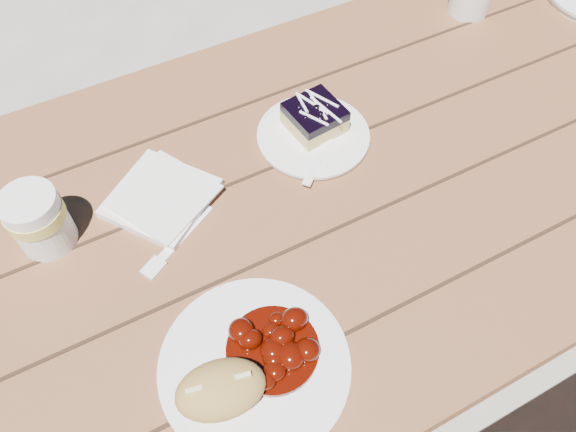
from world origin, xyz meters
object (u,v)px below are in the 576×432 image
bread_roll (221,390)px  second_cup (39,220)px  main_plate (255,366)px  blueberry_cake (315,117)px  dessert_plate (313,136)px  picnic_table (404,201)px

bread_roll → second_cup: (-0.14, 0.36, 0.01)m
main_plate → blueberry_cake: size_ratio=2.61×
main_plate → dessert_plate: bearing=50.3°
main_plate → second_cup: size_ratio=2.39×
picnic_table → blueberry_cake: blueberry_cake is taller
dessert_plate → main_plate: bearing=-129.7°
bread_roll → blueberry_cake: (0.34, 0.37, -0.01)m
dessert_plate → picnic_table: bearing=-34.6°
main_plate → blueberry_cake: 0.45m
bread_roll → dessert_plate: bearing=46.8°
picnic_table → main_plate: (-0.43, -0.23, 0.17)m
dessert_plate → blueberry_cake: bearing=56.3°
dessert_plate → blueberry_cake: blueberry_cake is taller
picnic_table → blueberry_cake: 0.27m
main_plate → second_cup: 0.39m
bread_roll → blueberry_cake: 0.50m
picnic_table → main_plate: size_ratio=7.88×
main_plate → dessert_plate: 0.43m
picnic_table → second_cup: second_cup is taller
bread_roll → blueberry_cake: size_ratio=1.20×
bread_roll → dessert_plate: size_ratio=0.60×
main_plate → dessert_plate: main_plate is taller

